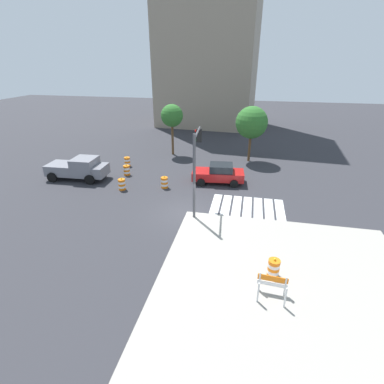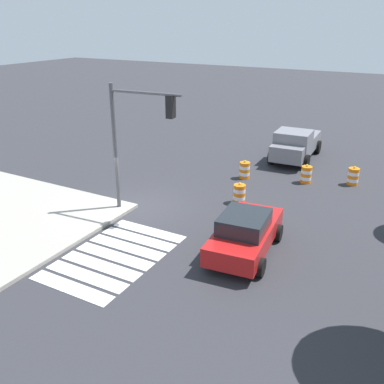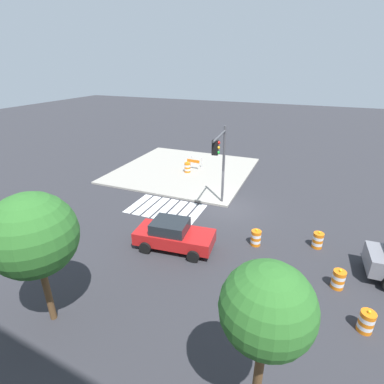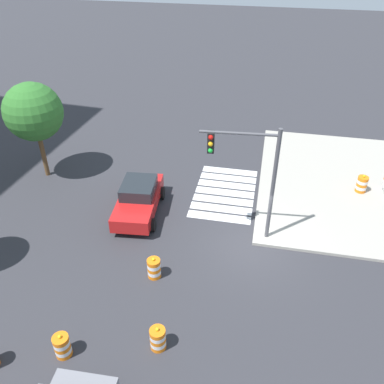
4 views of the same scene
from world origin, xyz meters
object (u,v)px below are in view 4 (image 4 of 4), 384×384
at_px(traffic_barrel_near_corner, 158,339).
at_px(traffic_barrel_on_sidewalk, 362,184).
at_px(traffic_barrel_median_near, 154,268).
at_px(street_tree_streetside_near, 33,112).
at_px(traffic_light_pole, 248,165).
at_px(sports_car, 139,198).
at_px(traffic_barrel_crosswalk_end, 62,346).

relative_size(traffic_barrel_near_corner, traffic_barrel_on_sidewalk, 1.00).
bearing_deg(traffic_barrel_median_near, street_tree_streetside_near, 51.88).
bearing_deg(traffic_barrel_median_near, traffic_barrel_near_corner, -161.82).
bearing_deg(traffic_light_pole, sports_car, 80.02).
distance_m(sports_car, traffic_barrel_on_sidewalk, 11.94).
height_order(sports_car, traffic_barrel_near_corner, sports_car).
bearing_deg(traffic_barrel_crosswalk_end, traffic_barrel_on_sidewalk, -42.69).
relative_size(sports_car, traffic_barrel_on_sidewalk, 4.37).
xyz_separation_m(traffic_barrel_near_corner, traffic_barrel_on_sidewalk, (11.36, -8.22, 0.15)).
xyz_separation_m(traffic_barrel_on_sidewalk, street_tree_streetside_near, (-1.59, 17.62, 3.30)).
xyz_separation_m(sports_car, traffic_light_pole, (-0.94, -5.32, 3.10)).
xyz_separation_m(traffic_barrel_median_near, street_tree_streetside_near, (6.54, 8.34, 3.45)).
bearing_deg(street_tree_streetside_near, traffic_barrel_median_near, -128.12).
height_order(traffic_barrel_crosswalk_end, traffic_barrel_median_near, same).
xyz_separation_m(traffic_barrel_near_corner, traffic_barrel_crosswalk_end, (-0.92, 3.11, 0.00)).
xyz_separation_m(sports_car, traffic_barrel_median_near, (-4.18, -1.98, -0.36)).
distance_m(traffic_barrel_near_corner, street_tree_streetside_near, 13.99).
xyz_separation_m(traffic_barrel_crosswalk_end, traffic_light_pole, (7.39, -5.39, 3.46)).
distance_m(sports_car, traffic_barrel_crosswalk_end, 8.34).
bearing_deg(traffic_barrel_on_sidewalk, traffic_barrel_median_near, 131.22).
bearing_deg(traffic_light_pole, traffic_barrel_near_corner, 160.59).
bearing_deg(traffic_barrel_on_sidewalk, sports_car, 109.36).
relative_size(traffic_barrel_near_corner, traffic_barrel_crosswalk_end, 1.00).
relative_size(traffic_barrel_near_corner, traffic_barrel_median_near, 1.00).
xyz_separation_m(traffic_barrel_crosswalk_end, traffic_barrel_median_near, (4.15, -2.05, 0.00)).
bearing_deg(sports_car, street_tree_streetside_near, 69.62).
height_order(traffic_barrel_on_sidewalk, traffic_light_pole, traffic_light_pole).
distance_m(sports_car, traffic_barrel_median_near, 4.63).
bearing_deg(street_tree_streetside_near, traffic_barrel_crosswalk_end, -149.55).
bearing_deg(traffic_barrel_near_corner, traffic_barrel_crosswalk_end, 106.55).
xyz_separation_m(traffic_barrel_near_corner, traffic_barrel_median_near, (3.23, 1.06, 0.00)).
bearing_deg(traffic_barrel_near_corner, sports_car, 22.29).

